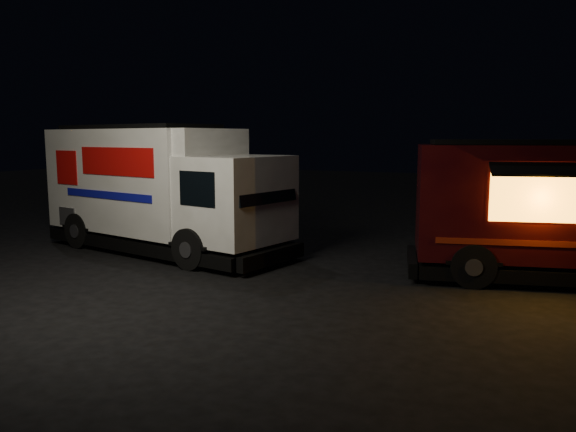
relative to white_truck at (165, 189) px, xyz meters
The scene contains 3 objects.
ground 3.90m from the white_truck, 29.93° to the right, with size 80.00×80.00×0.00m, color black.
white_truck is the anchor object (origin of this frame).
red_truck 10.18m from the white_truck, ahead, with size 6.78×2.50×3.16m, color #3E0B0B, non-canonical shape.
Camera 1 is at (6.61, -11.11, 3.20)m, focal length 35.00 mm.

